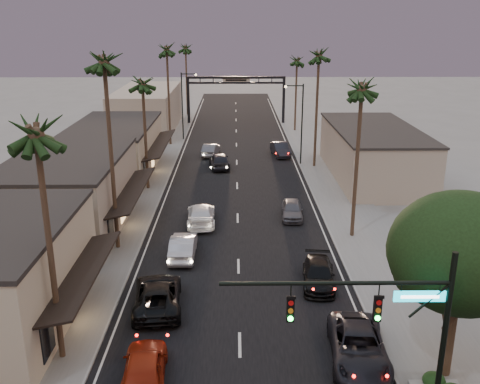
{
  "coord_description": "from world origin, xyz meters",
  "views": [
    {
      "loc": [
        -0.22,
        -13.24,
        15.67
      ],
      "look_at": [
        0.19,
        27.3,
        2.5
      ],
      "focal_mm": 40.0,
      "sensor_mm": 36.0,
      "label": 1
    }
  ],
  "objects_px": {
    "palm_ra": "(362,83)",
    "curbside_black": "(319,274)",
    "corner_tree": "(462,257)",
    "oncoming_silver": "(183,246)",
    "palm_lc": "(142,79)",
    "palm_ld": "(167,46)",
    "palm_la": "(35,125)",
    "arch": "(236,88)",
    "streetlight_left": "(184,101)",
    "palm_rb": "(319,52)",
    "oncoming_red": "(144,369)",
    "traffic_signal": "(395,320)",
    "streetlight_right": "(300,118)",
    "palm_lb": "(104,56)",
    "palm_rc": "(297,58)",
    "palm_far": "(185,46)",
    "curbside_near": "(358,346)",
    "oncoming_pickup": "(158,295)"
  },
  "relations": [
    {
      "from": "oncoming_silver",
      "to": "palm_lc",
      "type": "bearing_deg",
      "value": -72.76
    },
    {
      "from": "arch",
      "to": "streetlight_left",
      "type": "bearing_deg",
      "value": -119.97
    },
    {
      "from": "streetlight_right",
      "to": "palm_far",
      "type": "distance_m",
      "value": 36.85
    },
    {
      "from": "palm_rc",
      "to": "curbside_near",
      "type": "distance_m",
      "value": 56.28
    },
    {
      "from": "palm_lc",
      "to": "palm_rb",
      "type": "bearing_deg",
      "value": 24.94
    },
    {
      "from": "streetlight_left",
      "to": "palm_lc",
      "type": "bearing_deg",
      "value": -94.37
    },
    {
      "from": "palm_far",
      "to": "streetlight_left",
      "type": "bearing_deg",
      "value": -86.05
    },
    {
      "from": "traffic_signal",
      "to": "streetlight_right",
      "type": "distance_m",
      "value": 41.02
    },
    {
      "from": "palm_ra",
      "to": "curbside_black",
      "type": "bearing_deg",
      "value": -115.81
    },
    {
      "from": "corner_tree",
      "to": "streetlight_right",
      "type": "distance_m",
      "value": 37.64
    },
    {
      "from": "traffic_signal",
      "to": "palm_ra",
      "type": "xyz_separation_m",
      "value": [
        2.91,
        20.0,
        6.36
      ]
    },
    {
      "from": "corner_tree",
      "to": "palm_la",
      "type": "relative_size",
      "value": 0.67
    },
    {
      "from": "palm_la",
      "to": "oncoming_pickup",
      "type": "xyz_separation_m",
      "value": [
        3.98,
        4.75,
        -10.66
      ]
    },
    {
      "from": "palm_ld",
      "to": "palm_far",
      "type": "xyz_separation_m",
      "value": [
        0.3,
        23.0,
        -0.97
      ]
    },
    {
      "from": "palm_far",
      "to": "oncoming_silver",
      "type": "xyz_separation_m",
      "value": [
        4.5,
        -57.44,
        -10.67
      ]
    },
    {
      "from": "palm_lb",
      "to": "corner_tree",
      "type": "bearing_deg",
      "value": -38.83
    },
    {
      "from": "palm_rc",
      "to": "oncoming_silver",
      "type": "distance_m",
      "value": 46.2
    },
    {
      "from": "traffic_signal",
      "to": "arch",
      "type": "xyz_separation_m",
      "value": [
        -5.69,
        66.0,
        0.45
      ]
    },
    {
      "from": "traffic_signal",
      "to": "palm_rc",
      "type": "height_order",
      "value": "palm_rc"
    },
    {
      "from": "palm_ra",
      "to": "curbside_near",
      "type": "height_order",
      "value": "palm_ra"
    },
    {
      "from": "streetlight_right",
      "to": "palm_rb",
      "type": "distance_m",
      "value": 7.35
    },
    {
      "from": "streetlight_right",
      "to": "curbside_black",
      "type": "distance_m",
      "value": 29.05
    },
    {
      "from": "palm_lc",
      "to": "palm_rb",
      "type": "xyz_separation_m",
      "value": [
        17.2,
        8.0,
        1.95
      ]
    },
    {
      "from": "traffic_signal",
      "to": "streetlight_left",
      "type": "bearing_deg",
      "value": 103.14
    },
    {
      "from": "palm_ld",
      "to": "curbside_black",
      "type": "xyz_separation_m",
      "value": [
        13.52,
        -38.6,
        -11.73
      ]
    },
    {
      "from": "corner_tree",
      "to": "palm_la",
      "type": "height_order",
      "value": "palm_la"
    },
    {
      "from": "oncoming_pickup",
      "to": "palm_rb",
      "type": "bearing_deg",
      "value": -119.15
    },
    {
      "from": "palm_lc",
      "to": "corner_tree",
      "type": "bearing_deg",
      "value": -57.66
    },
    {
      "from": "curbside_black",
      "to": "palm_ra",
      "type": "bearing_deg",
      "value": 70.55
    },
    {
      "from": "corner_tree",
      "to": "oncoming_silver",
      "type": "distance_m",
      "value": 19.37
    },
    {
      "from": "traffic_signal",
      "to": "palm_far",
      "type": "height_order",
      "value": "palm_far"
    },
    {
      "from": "palm_ld",
      "to": "streetlight_left",
      "type": "bearing_deg",
      "value": 60.75
    },
    {
      "from": "corner_tree",
      "to": "oncoming_silver",
      "type": "bearing_deg",
      "value": 135.35
    },
    {
      "from": "streetlight_left",
      "to": "oncoming_red",
      "type": "height_order",
      "value": "streetlight_left"
    },
    {
      "from": "palm_lb",
      "to": "palm_rc",
      "type": "relative_size",
      "value": 1.25
    },
    {
      "from": "palm_ld",
      "to": "oncoming_silver",
      "type": "height_order",
      "value": "palm_ld"
    },
    {
      "from": "streetlight_left",
      "to": "oncoming_red",
      "type": "bearing_deg",
      "value": -87.05
    },
    {
      "from": "palm_rc",
      "to": "palm_far",
      "type": "xyz_separation_m",
      "value": [
        -16.9,
        14.0,
        0.97
      ]
    },
    {
      "from": "palm_ra",
      "to": "traffic_signal",
      "type": "bearing_deg",
      "value": -98.28
    },
    {
      "from": "traffic_signal",
      "to": "streetlight_left",
      "type": "distance_m",
      "value": 55.45
    },
    {
      "from": "oncoming_red",
      "to": "curbside_black",
      "type": "relative_size",
      "value": 1.03
    },
    {
      "from": "arch",
      "to": "palm_rc",
      "type": "bearing_deg",
      "value": -34.89
    },
    {
      "from": "arch",
      "to": "curbside_black",
      "type": "height_order",
      "value": "arch"
    },
    {
      "from": "palm_ra",
      "to": "palm_lb",
      "type": "bearing_deg",
      "value": -173.37
    },
    {
      "from": "streetlight_right",
      "to": "palm_rc",
      "type": "relative_size",
      "value": 0.74
    },
    {
      "from": "streetlight_left",
      "to": "palm_rb",
      "type": "xyz_separation_m",
      "value": [
        15.52,
        -14.0,
        7.09
      ]
    },
    {
      "from": "corner_tree",
      "to": "palm_rc",
      "type": "height_order",
      "value": "palm_rc"
    },
    {
      "from": "palm_ld",
      "to": "oncoming_red",
      "type": "xyz_separation_m",
      "value": [
        4.31,
        -48.0,
        -11.59
      ]
    },
    {
      "from": "corner_tree",
      "to": "curbside_black",
      "type": "bearing_deg",
      "value": 116.96
    },
    {
      "from": "traffic_signal",
      "to": "palm_lb",
      "type": "relative_size",
      "value": 0.56
    }
  ]
}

